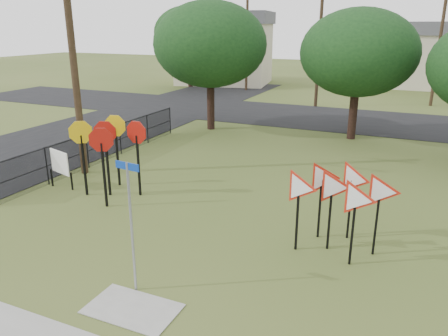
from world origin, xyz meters
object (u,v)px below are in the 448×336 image
Objects in this scene: info_board at (60,163)px; stop_sign_cluster at (109,141)px; street_name_sign at (131,220)px; yield_sign_cluster at (340,190)px.

stop_sign_cluster is at bearing 5.22° from info_board.
street_name_sign reaches higher than info_board.
yield_sign_cluster is at bearing 45.42° from street_name_sign.
stop_sign_cluster is 8.18m from yield_sign_cluster.
yield_sign_cluster reaches higher than info_board.
street_name_sign is 2.13× the size of info_board.
info_board is (-6.47, 4.46, -0.81)m from street_name_sign.
info_board is at bearing -174.78° from stop_sign_cluster.
street_name_sign is 6.33m from stop_sign_cluster.
stop_sign_cluster is at bearing 132.47° from street_name_sign.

